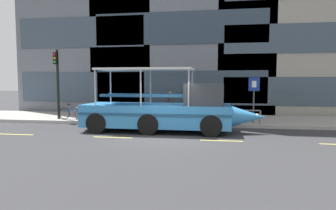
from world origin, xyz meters
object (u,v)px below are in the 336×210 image
traffic_light_pole (57,77)px  parking_sign (254,92)px  pedestrian_near_bow (216,104)px  leaned_bicycle (72,113)px  pedestrian_mid_left (170,102)px  duck_tour_boat (167,111)px

traffic_light_pole → parking_sign: 11.84m
parking_sign → pedestrian_near_bow: 2.38m
parking_sign → leaned_bicycle: bearing=-179.1°
pedestrian_mid_left → pedestrian_near_bow: bearing=-1.9°
leaned_bicycle → pedestrian_mid_left: (5.92, 1.19, 0.66)m
pedestrian_mid_left → leaned_bicycle: bearing=-168.6°
parking_sign → pedestrian_mid_left: size_ratio=1.49×
parking_sign → duck_tour_boat: size_ratio=0.28×
leaned_bicycle → pedestrian_near_bow: bearing=7.1°
duck_tour_boat → pedestrian_near_bow: duck_tour_boat is taller
pedestrian_near_bow → pedestrian_mid_left: size_ratio=0.96×
leaned_bicycle → duck_tour_boat: 6.77m
leaned_bicycle → pedestrian_near_bow: 8.85m
pedestrian_near_bow → pedestrian_mid_left: (-2.84, 0.10, 0.04)m
duck_tour_boat → pedestrian_near_bow: 4.27m
traffic_light_pole → duck_tour_boat: bearing=-19.0°
traffic_light_pole → pedestrian_mid_left: traffic_light_pole is taller
pedestrian_mid_left → traffic_light_pole: bearing=-171.1°
traffic_light_pole → pedestrian_near_bow: bearing=5.8°
pedestrian_near_bow → traffic_light_pole: bearing=-174.2°
pedestrian_near_bow → pedestrian_mid_left: bearing=178.1°
parking_sign → pedestrian_near_bow: parking_sign is taller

